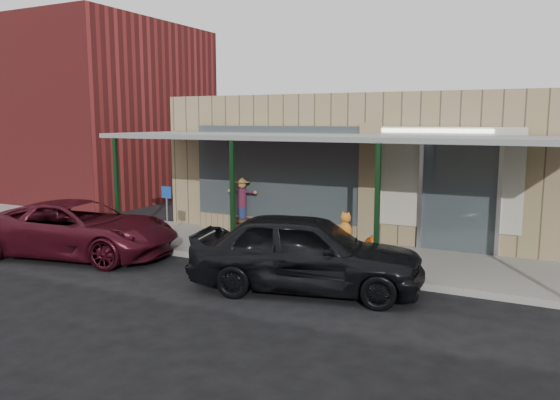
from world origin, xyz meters
The scene contains 10 objects.
ground centered at (0.00, 0.00, 0.00)m, with size 120.00×120.00×0.00m, color black.
sidewalk centered at (0.00, 3.60, 0.07)m, with size 40.00×3.20×0.15m, color gray.
storefront centered at (0.00, 8.16, 2.09)m, with size 12.00×6.25×4.20m.
awning centered at (0.00, 3.56, 3.01)m, with size 12.00×3.00×3.04m.
block_buildings_near centered at (2.01, 9.20, 3.77)m, with size 61.00×8.00×8.00m.
barrel_scarecrow centered at (-3.12, 4.80, 0.71)m, with size 1.00×0.74×1.64m.
barrel_pumpkin centered at (1.43, 3.03, 0.39)m, with size 0.68×0.68×0.68m.
handicap_sign centered at (-4.23, 2.68, 1.14)m, with size 0.32×0.04×1.54m.
parked_sedan centered at (0.71, 0.92, 0.81)m, with size 5.03×2.89×1.61m.
car_maroon centered at (-5.68, 0.91, 0.71)m, with size 2.36×5.12×1.42m, color #430D19.
Camera 1 is at (5.13, -8.97, 3.47)m, focal length 35.00 mm.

